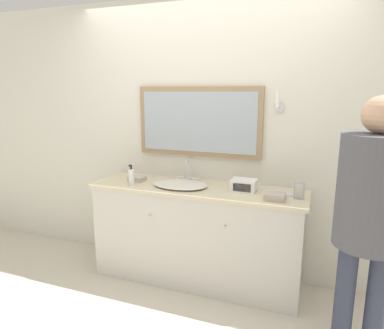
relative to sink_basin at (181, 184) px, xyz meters
The scene contains 11 objects.
ground_plane 0.96m from the sink_basin, 60.70° to the right, with size 14.00×14.00×0.00m, color beige.
wall_back 0.51m from the sink_basin, 65.63° to the left, with size 8.00×0.18×2.55m.
vanity_counter 0.49m from the sink_basin, ahead, with size 1.90×0.54×0.89m.
sink_basin is the anchor object (origin of this frame).
soap_bottle 0.45m from the sink_basin, 164.79° to the right, with size 0.05×0.05×0.19m.
appliance_box 0.56m from the sink_basin, ahead, with size 0.21×0.16×0.10m.
picture_frame 1.01m from the sink_basin, ahead, with size 0.08×0.01×0.15m.
hand_towel_near_sink 0.84m from the sink_basin, ahead, with size 0.16×0.13×0.05m.
hand_towel_far_corner 0.45m from the sink_basin, behind, with size 0.15×0.12×0.04m.
metal_tray 0.89m from the sink_basin, ahead, with size 0.17×0.11×0.01m.
person 1.54m from the sink_basin, 19.48° to the right, with size 0.41×0.41×1.70m.
Camera 1 is at (0.97, -2.45, 1.72)m, focal length 32.00 mm.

